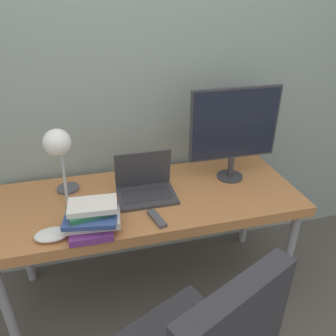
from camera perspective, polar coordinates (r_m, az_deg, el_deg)
ground_plane at (r=2.12m, az=-0.65°, el=-26.42°), size 12.00×12.00×0.00m
wall_back at (r=1.99m, az=-6.07°, el=15.65°), size 8.00×0.05×2.60m
desk at (r=1.89m, az=-3.19°, el=-6.38°), size 1.69×0.67×0.72m
laptop at (r=1.84m, az=-3.93°, el=-3.28°), size 0.32×0.23×0.25m
monitor at (r=1.93m, az=11.49°, el=6.87°), size 0.53×0.16×0.56m
desk_lamp at (r=1.71m, az=-18.53°, el=3.30°), size 0.14×0.29×0.44m
book_stack at (r=1.60m, az=-13.12°, el=-8.44°), size 0.28×0.23×0.15m
tv_remote at (r=1.66m, az=-1.98°, el=-8.78°), size 0.08×0.15×0.02m
game_controller at (r=1.64m, az=-19.56°, el=-10.87°), size 0.16×0.11×0.04m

